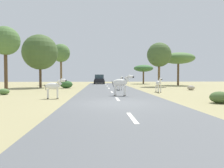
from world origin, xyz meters
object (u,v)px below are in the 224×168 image
tree_5 (159,55)px  car_0 (99,80)px  tree_0 (178,58)px  tree_6 (61,53)px  zebra_1 (54,86)px  tree_1 (143,68)px  rock_0 (57,88)px  rock_1 (220,94)px  rock_2 (191,88)px  bush_2 (4,92)px  zebra_2 (159,83)px  bush_1 (66,84)px  tree_4 (5,41)px  zebra_0 (120,82)px  zebra_3 (121,83)px  tree_3 (40,52)px  bush_0 (220,97)px

tree_5 → car_0: bearing=129.9°
tree_0 → tree_5: bearing=-138.3°
tree_6 → zebra_1: bearing=-81.0°
tree_5 → tree_0: bearing=41.7°
tree_1 → rock_0: (-13.49, -16.18, -2.85)m
rock_1 → rock_2: 6.48m
tree_0 → bush_2: (-20.56, -16.38, -4.14)m
zebra_2 → tree_6: (-12.32, 18.87, 4.72)m
bush_1 → car_0: bearing=73.5°
tree_4 → bush_1: 8.27m
tree_5 → rock_2: (1.22, -8.01, -4.30)m
zebra_0 → tree_4: 12.76m
zebra_1 → rock_0: (-1.89, 10.33, -0.68)m
tree_1 → rock_2: tree_1 is taller
tree_1 → tree_4: (-18.44, -17.81, 2.18)m
zebra_1 → zebra_3: bearing=100.4°
tree_6 → bush_2: (-0.90, -20.70, -5.31)m
zebra_1 → car_0: car_0 is taller
tree_4 → tree_3: bearing=68.0°
tree_6 → rock_2: tree_6 is taller
zebra_2 → bush_0: 8.15m
tree_0 → car_0: bearing=153.3°
tree_5 → bush_0: tree_5 is taller
bush_0 → tree_1: bearing=86.3°
tree_6 → bush_0: 30.56m
tree_1 → tree_6: bearing=-170.5°
zebra_2 → tree_4: size_ratio=0.22×
tree_3 → rock_1: 21.63m
car_0 → tree_5: size_ratio=0.69×
tree_1 → rock_1: 25.34m
tree_5 → bush_2: bearing=-142.3°
zebra_3 → rock_2: size_ratio=2.03×
tree_1 → tree_6: tree_6 is taller
rock_0 → zebra_3: bearing=-54.1°
tree_3 → tree_6: (0.93, 9.94, 0.94)m
zebra_2 → zebra_0: bearing=-42.7°
tree_0 → tree_6: 20.17m
zebra_2 → zebra_3: zebra_3 is taller
bush_0 → rock_0: (-11.61, 13.31, -0.19)m
tree_3 → tree_5: size_ratio=1.09×
tree_6 → rock_0: size_ratio=16.72×
bush_0 → bush_2: size_ratio=1.30×
tree_3 → car_0: bearing=57.5°
zebra_2 → bush_1: bearing=-40.2°
bush_2 → bush_1: bearing=68.3°
tree_4 → bush_2: tree_4 is taller
zebra_2 → tree_4: tree_4 is taller
tree_0 → tree_1: size_ratio=1.42×
tree_4 → tree_1: bearing=44.0°
bush_0 → tree_5: bearing=84.2°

